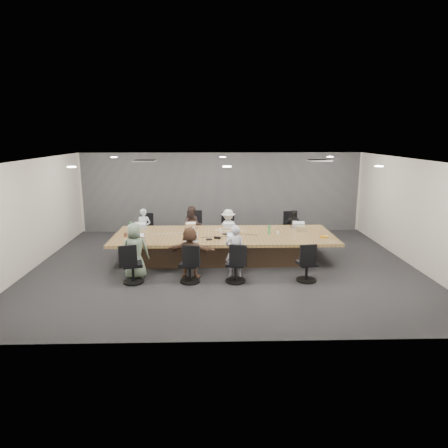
{
  "coord_description": "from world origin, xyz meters",
  "views": [
    {
      "loc": [
        -0.29,
        -10.14,
        3.43
      ],
      "look_at": [
        0.0,
        0.4,
        1.05
      ],
      "focal_mm": 32.0,
      "sensor_mm": 36.0,
      "label": 1
    }
  ],
  "objects_px": {
    "chair_1": "(194,230)",
    "chair_7": "(307,266)",
    "person_1": "(193,227)",
    "bottle_clear": "(194,231)",
    "conference_table": "(224,246)",
    "chair_0": "(146,233)",
    "person_0": "(144,228)",
    "person_4": "(135,251)",
    "snack_packet": "(324,237)",
    "mug_brown": "(125,235)",
    "chair_2": "(228,232)",
    "laptop_4": "(139,242)",
    "bottle_green_left": "(131,226)",
    "canvas_bag": "(301,229)",
    "chair_3": "(290,231)",
    "laptop_2": "(229,227)",
    "person_6": "(235,251)",
    "stapler": "(217,238)",
    "chair_5": "(190,267)",
    "person_5": "(190,252)",
    "laptop_6": "(234,241)",
    "laptop_5": "(191,242)",
    "person_3": "(293,228)",
    "chair_4": "(133,268)",
    "chair_6": "(235,267)",
    "person_2": "(228,228)",
    "laptop_0": "(141,228)",
    "laptop_1": "(192,227)",
    "laptop_3": "(297,227)",
    "bottle_green_right": "(269,230)"
  },
  "relations": [
    {
      "from": "laptop_2",
      "to": "person_2",
      "type": "bearing_deg",
      "value": -93.24
    },
    {
      "from": "canvas_bag",
      "to": "snack_packet",
      "type": "xyz_separation_m",
      "value": [
        0.46,
        -0.71,
        -0.05
      ]
    },
    {
      "from": "chair_6",
      "to": "laptop_5",
      "type": "relative_size",
      "value": 2.12
    },
    {
      "from": "chair_2",
      "to": "chair_0",
      "type": "bearing_deg",
      "value": -1.66
    },
    {
      "from": "chair_5",
      "to": "snack_packet",
      "type": "bearing_deg",
      "value": 33.86
    },
    {
      "from": "stapler",
      "to": "chair_7",
      "type": "bearing_deg",
      "value": -9.72
    },
    {
      "from": "person_0",
      "to": "conference_table",
      "type": "bearing_deg",
      "value": -19.35
    },
    {
      "from": "chair_4",
      "to": "person_2",
      "type": "bearing_deg",
      "value": 38.4
    },
    {
      "from": "chair_1",
      "to": "chair_7",
      "type": "relative_size",
      "value": 1.19
    },
    {
      "from": "laptop_2",
      "to": "person_6",
      "type": "bearing_deg",
      "value": 88.24
    },
    {
      "from": "laptop_5",
      "to": "person_6",
      "type": "bearing_deg",
      "value": -17.38
    },
    {
      "from": "laptop_0",
      "to": "laptop_1",
      "type": "height_order",
      "value": "same"
    },
    {
      "from": "person_2",
      "to": "person_6",
      "type": "height_order",
      "value": "person_6"
    },
    {
      "from": "chair_0",
      "to": "mug_brown",
      "type": "distance_m",
      "value": 1.97
    },
    {
      "from": "chair_2",
      "to": "canvas_bag",
      "type": "height_order",
      "value": "canvas_bag"
    },
    {
      "from": "bottle_clear",
      "to": "canvas_bag",
      "type": "xyz_separation_m",
      "value": [
        3.01,
        0.38,
        -0.05
      ]
    },
    {
      "from": "chair_3",
      "to": "laptop_1",
      "type": "relative_size",
      "value": 2.73
    },
    {
      "from": "chair_5",
      "to": "person_3",
      "type": "xyz_separation_m",
      "value": [
        3.03,
        3.05,
        0.21
      ]
    },
    {
      "from": "laptop_3",
      "to": "snack_packet",
      "type": "bearing_deg",
      "value": 117.31
    },
    {
      "from": "bottle_green_left",
      "to": "bottle_clear",
      "type": "height_order",
      "value": "bottle_green_left"
    },
    {
      "from": "canvas_bag",
      "to": "chair_0",
      "type": "bearing_deg",
      "value": 162.81
    },
    {
      "from": "mug_brown",
      "to": "chair_2",
      "type": "bearing_deg",
      "value": 34.06
    },
    {
      "from": "person_0",
      "to": "person_4",
      "type": "height_order",
      "value": "person_4"
    },
    {
      "from": "conference_table",
      "to": "chair_0",
      "type": "relative_size",
      "value": 8.09
    },
    {
      "from": "conference_table",
      "to": "chair_2",
      "type": "xyz_separation_m",
      "value": [
        0.17,
        1.7,
        -0.02
      ]
    },
    {
      "from": "laptop_6",
      "to": "bottle_green_right",
      "type": "bearing_deg",
      "value": 45.62
    },
    {
      "from": "person_0",
      "to": "snack_packet",
      "type": "xyz_separation_m",
      "value": [
        5.07,
        -1.79,
        0.16
      ]
    },
    {
      "from": "laptop_4",
      "to": "person_0",
      "type": "bearing_deg",
      "value": 107.73
    },
    {
      "from": "laptop_4",
      "to": "bottle_clear",
      "type": "relative_size",
      "value": 1.42
    },
    {
      "from": "laptop_4",
      "to": "bottle_green_left",
      "type": "relative_size",
      "value": 1.34
    },
    {
      "from": "bottle_green_left",
      "to": "canvas_bag",
      "type": "relative_size",
      "value": 0.99
    },
    {
      "from": "conference_table",
      "to": "laptop_5",
      "type": "xyz_separation_m",
      "value": [
        -0.85,
        -0.8,
        0.35
      ]
    },
    {
      "from": "person_1",
      "to": "mug_brown",
      "type": "height_order",
      "value": "person_1"
    },
    {
      "from": "person_5",
      "to": "bottle_green_right",
      "type": "xyz_separation_m",
      "value": [
        2.1,
        1.32,
        0.23
      ]
    },
    {
      "from": "laptop_3",
      "to": "laptop_5",
      "type": "distance_m",
      "value": 3.43
    },
    {
      "from": "laptop_0",
      "to": "laptop_3",
      "type": "height_order",
      "value": "same"
    },
    {
      "from": "chair_3",
      "to": "mug_brown",
      "type": "distance_m",
      "value": 5.2
    },
    {
      "from": "person_1",
      "to": "person_5",
      "type": "distance_m",
      "value": 2.7
    },
    {
      "from": "person_1",
      "to": "person_6",
      "type": "distance_m",
      "value": 2.93
    },
    {
      "from": "laptop_5",
      "to": "laptop_6",
      "type": "relative_size",
      "value": 1.18
    },
    {
      "from": "person_5",
      "to": "laptop_5",
      "type": "relative_size",
      "value": 3.6
    },
    {
      "from": "person_1",
      "to": "bottle_clear",
      "type": "bearing_deg",
      "value": -92.46
    },
    {
      "from": "laptop_6",
      "to": "snack_packet",
      "type": "bearing_deg",
      "value": 17.05
    },
    {
      "from": "chair_4",
      "to": "chair_6",
      "type": "bearing_deg",
      "value": -13.94
    },
    {
      "from": "chair_1",
      "to": "person_4",
      "type": "bearing_deg",
      "value": 59.73
    },
    {
      "from": "chair_0",
      "to": "laptop_2",
      "type": "relative_size",
      "value": 2.32
    },
    {
      "from": "bottle_green_right",
      "to": "chair_5",
      "type": "bearing_deg",
      "value": -141.49
    },
    {
      "from": "laptop_0",
      "to": "laptop_3",
      "type": "relative_size",
      "value": 0.99
    },
    {
      "from": "chair_1",
      "to": "person_4",
      "type": "distance_m",
      "value": 3.31
    },
    {
      "from": "mug_brown",
      "to": "person_0",
      "type": "bearing_deg",
      "value": 81.73
    }
  ]
}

